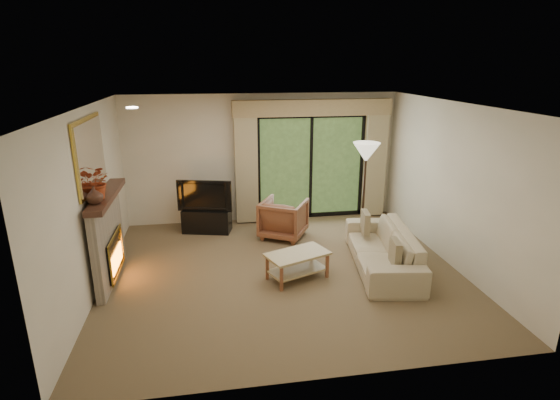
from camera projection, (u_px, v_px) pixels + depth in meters
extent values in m
plane|color=brown|center=(283.00, 271.00, 6.94)|extent=(5.50, 5.50, 0.00)
plane|color=white|center=(283.00, 105.00, 6.15)|extent=(5.50, 5.50, 0.00)
plane|color=beige|center=(263.00, 159.00, 8.90)|extent=(5.00, 0.00, 5.00)
plane|color=beige|center=(327.00, 267.00, 4.19)|extent=(5.00, 0.00, 5.00)
plane|color=beige|center=(90.00, 202.00, 6.12)|extent=(0.00, 5.00, 5.00)
plane|color=beige|center=(453.00, 185.00, 6.97)|extent=(0.00, 5.00, 5.00)
cube|color=tan|center=(246.00, 166.00, 8.72)|extent=(0.45, 0.18, 2.35)
cube|color=tan|center=(375.00, 161.00, 9.14)|extent=(0.45, 0.18, 2.35)
cube|color=tan|center=(313.00, 108.00, 8.61)|extent=(3.20, 0.24, 0.32)
cube|color=black|center=(207.00, 220.00, 8.52)|extent=(0.99, 0.62, 0.46)
imported|color=black|center=(206.00, 194.00, 8.36)|extent=(1.05, 0.38, 0.60)
imported|color=brown|center=(284.00, 218.00, 8.22)|extent=(1.07, 1.08, 0.73)
imported|color=tan|center=(382.00, 248.00, 7.01)|extent=(1.19, 2.30, 0.64)
cube|color=brown|center=(395.00, 252.00, 6.34)|extent=(0.15, 0.38, 0.37)
cube|color=brown|center=(365.00, 222.00, 7.53)|extent=(0.16, 0.39, 0.38)
imported|color=#42261B|center=(94.00, 195.00, 5.81)|extent=(0.27, 0.27, 0.24)
imported|color=#953619|center=(97.00, 182.00, 5.97)|extent=(0.52, 0.48, 0.49)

